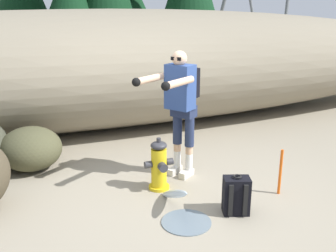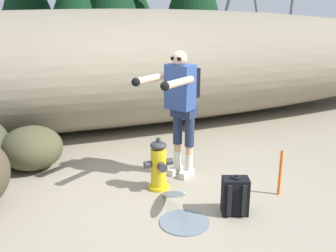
{
  "view_description": "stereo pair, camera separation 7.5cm",
  "coord_description": "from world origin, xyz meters",
  "px_view_note": "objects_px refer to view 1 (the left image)",
  "views": [
    {
      "loc": [
        -1.65,
        -4.16,
        2.29
      ],
      "look_at": [
        0.11,
        0.52,
        0.75
      ],
      "focal_mm": 41.2,
      "sensor_mm": 36.0,
      "label": 1
    },
    {
      "loc": [
        -1.58,
        -4.18,
        2.29
      ],
      "look_at": [
        0.11,
        0.52,
        0.75
      ],
      "focal_mm": 41.2,
      "sensor_mm": 36.0,
      "label": 2
    }
  ],
  "objects_px": {
    "utility_worker": "(180,99)",
    "boulder_mid": "(31,149)",
    "spare_backpack": "(236,196)",
    "survey_stake": "(280,172)",
    "fire_hydrant": "(159,166)"
  },
  "relations": [
    {
      "from": "utility_worker",
      "to": "boulder_mid",
      "type": "bearing_deg",
      "value": -61.24
    },
    {
      "from": "spare_backpack",
      "to": "boulder_mid",
      "type": "xyz_separation_m",
      "value": [
        -2.17,
        2.18,
        0.1
      ]
    },
    {
      "from": "survey_stake",
      "to": "spare_backpack",
      "type": "bearing_deg",
      "value": -163.9
    },
    {
      "from": "survey_stake",
      "to": "utility_worker",
      "type": "bearing_deg",
      "value": 135.33
    },
    {
      "from": "boulder_mid",
      "to": "spare_backpack",
      "type": "bearing_deg",
      "value": -45.2
    },
    {
      "from": "utility_worker",
      "to": "boulder_mid",
      "type": "xyz_separation_m",
      "value": [
        -1.95,
        0.99,
        -0.8
      ]
    },
    {
      "from": "fire_hydrant",
      "to": "survey_stake",
      "type": "height_order",
      "value": "fire_hydrant"
    },
    {
      "from": "utility_worker",
      "to": "spare_backpack",
      "type": "distance_m",
      "value": 1.51
    },
    {
      "from": "utility_worker",
      "to": "spare_backpack",
      "type": "xyz_separation_m",
      "value": [
        0.21,
        -1.19,
        -0.9
      ]
    },
    {
      "from": "utility_worker",
      "to": "boulder_mid",
      "type": "relative_size",
      "value": 1.9
    },
    {
      "from": "utility_worker",
      "to": "spare_backpack",
      "type": "bearing_deg",
      "value": 65.97
    },
    {
      "from": "fire_hydrant",
      "to": "survey_stake",
      "type": "bearing_deg",
      "value": -26.14
    },
    {
      "from": "fire_hydrant",
      "to": "spare_backpack",
      "type": "xyz_separation_m",
      "value": [
        0.62,
        -0.9,
        -0.1
      ]
    },
    {
      "from": "fire_hydrant",
      "to": "utility_worker",
      "type": "height_order",
      "value": "utility_worker"
    },
    {
      "from": "spare_backpack",
      "to": "boulder_mid",
      "type": "bearing_deg",
      "value": 64.39
    }
  ]
}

